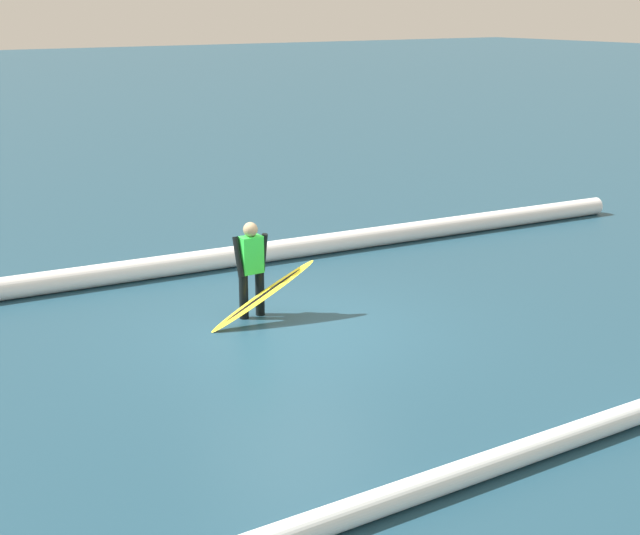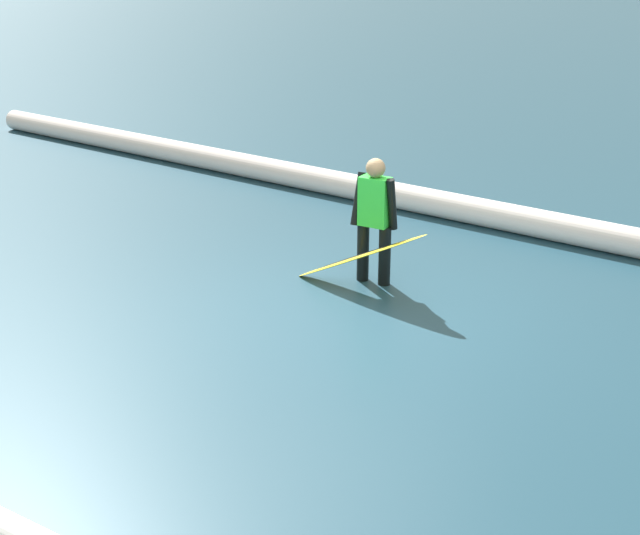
# 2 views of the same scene
# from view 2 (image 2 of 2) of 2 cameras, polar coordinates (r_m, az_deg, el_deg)

# --- Properties ---
(ground_plane) EXTENTS (174.81, 174.81, 0.00)m
(ground_plane) POSITION_cam_2_polar(r_m,az_deg,el_deg) (9.86, 2.30, -2.75)
(ground_plane) COLOR navy
(surfer) EXTENTS (0.52, 0.25, 1.47)m
(surfer) POSITION_cam_2_polar(r_m,az_deg,el_deg) (10.37, 3.41, 3.32)
(surfer) COLOR black
(surfer) RESTS_ON ground_plane
(surfboard) EXTENTS (1.71, 0.38, 0.88)m
(surfboard) POSITION_cam_2_polar(r_m,az_deg,el_deg) (10.21, 2.47, 0.70)
(surfboard) COLOR yellow
(surfboard) RESTS_ON ground_plane
(wave_crest_foreground) EXTENTS (19.86, 1.93, 0.38)m
(wave_crest_foreground) POSITION_cam_2_polar(r_m,az_deg,el_deg) (12.85, 8.78, 3.67)
(wave_crest_foreground) COLOR white
(wave_crest_foreground) RESTS_ON ground_plane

